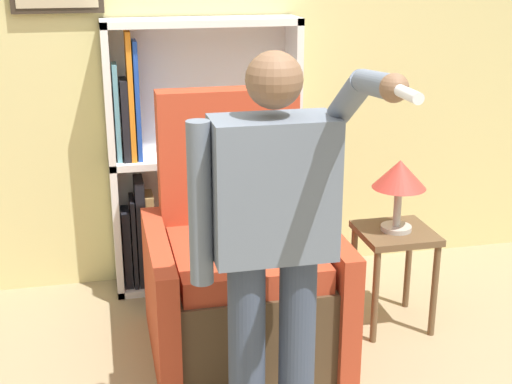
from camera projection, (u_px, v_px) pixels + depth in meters
The scene contains 6 objects.
wall_back at pixel (215, 52), 4.23m from camera, with size 8.00×0.11×2.80m.
bookcase at pixel (187, 164), 4.24m from camera, with size 1.12×0.28×1.62m.
armchair at pixel (240, 274), 3.66m from camera, with size 0.94×0.93×1.30m.
person_standing at pixel (273, 234), 2.72m from camera, with size 0.62×0.78×1.64m.
side_table at pixel (395, 249), 3.84m from camera, with size 0.39×0.39×0.56m.
table_lamp at pixel (399, 178), 3.71m from camera, with size 0.28×0.28×0.39m.
Camera 1 is at (-0.71, -2.19, 1.97)m, focal length 50.00 mm.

